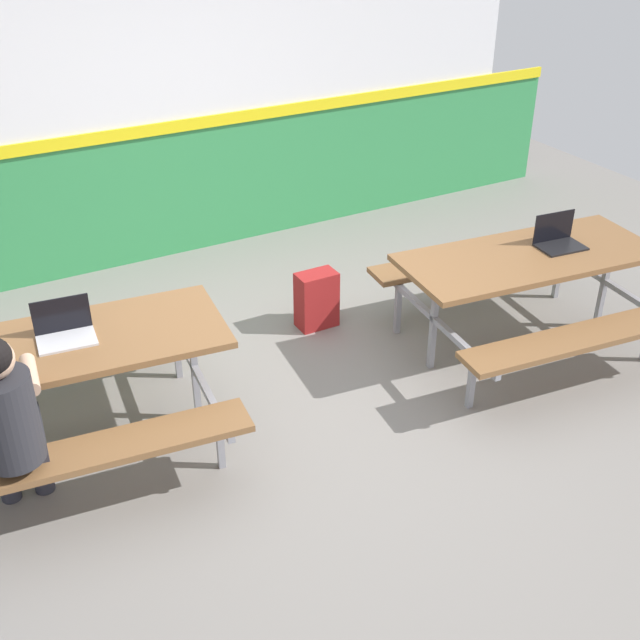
{
  "coord_description": "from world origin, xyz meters",
  "views": [
    {
      "loc": [
        -2.13,
        -3.82,
        3.11
      ],
      "look_at": [
        0.0,
        0.02,
        0.55
      ],
      "focal_mm": 44.96,
      "sensor_mm": 36.0,
      "label": 1
    }
  ],
  "objects_px": {
    "laptop_dark": "(558,240)",
    "picnic_table_right": "(526,276)",
    "picnic_table_left": "(69,367)",
    "student_nearer": "(8,417)",
    "backpack_dark": "(316,300)",
    "laptop_silver": "(65,331)"
  },
  "relations": [
    {
      "from": "picnic_table_right",
      "to": "backpack_dark",
      "type": "distance_m",
      "value": 1.54
    },
    {
      "from": "laptop_dark",
      "to": "backpack_dark",
      "type": "height_order",
      "value": "laptop_dark"
    },
    {
      "from": "student_nearer",
      "to": "laptop_dark",
      "type": "xyz_separation_m",
      "value": [
        3.74,
        0.13,
        0.08
      ]
    },
    {
      "from": "picnic_table_right",
      "to": "laptop_dark",
      "type": "relative_size",
      "value": 5.47
    },
    {
      "from": "laptop_silver",
      "to": "laptop_dark",
      "type": "relative_size",
      "value": 1.0
    },
    {
      "from": "picnic_table_right",
      "to": "student_nearer",
      "type": "relative_size",
      "value": 1.55
    },
    {
      "from": "laptop_silver",
      "to": "backpack_dark",
      "type": "height_order",
      "value": "laptop_silver"
    },
    {
      "from": "laptop_dark",
      "to": "laptop_silver",
      "type": "bearing_deg",
      "value": 172.8
    },
    {
      "from": "picnic_table_left",
      "to": "backpack_dark",
      "type": "distance_m",
      "value": 2.05
    },
    {
      "from": "laptop_dark",
      "to": "picnic_table_right",
      "type": "bearing_deg",
      "value": -178.1
    },
    {
      "from": "backpack_dark",
      "to": "picnic_table_right",
      "type": "bearing_deg",
      "value": -40.65
    },
    {
      "from": "student_nearer",
      "to": "backpack_dark",
      "type": "xyz_separation_m",
      "value": [
        2.34,
        1.1,
        -0.49
      ]
    },
    {
      "from": "picnic_table_left",
      "to": "laptop_dark",
      "type": "height_order",
      "value": "laptop_dark"
    },
    {
      "from": "picnic_table_left",
      "to": "picnic_table_right",
      "type": "distance_m",
      "value": 3.09
    },
    {
      "from": "picnic_table_right",
      "to": "laptop_dark",
      "type": "bearing_deg",
      "value": 1.9
    },
    {
      "from": "picnic_table_right",
      "to": "picnic_table_left",
      "type": "bearing_deg",
      "value": 172.73
    },
    {
      "from": "laptop_dark",
      "to": "student_nearer",
      "type": "bearing_deg",
      "value": -177.97
    },
    {
      "from": "picnic_table_left",
      "to": "backpack_dark",
      "type": "xyz_separation_m",
      "value": [
        1.93,
        0.58,
        -0.36
      ]
    },
    {
      "from": "picnic_table_left",
      "to": "backpack_dark",
      "type": "bearing_deg",
      "value": 16.79
    },
    {
      "from": "student_nearer",
      "to": "backpack_dark",
      "type": "distance_m",
      "value": 2.63
    },
    {
      "from": "backpack_dark",
      "to": "student_nearer",
      "type": "bearing_deg",
      "value": -154.86
    },
    {
      "from": "backpack_dark",
      "to": "laptop_silver",
      "type": "bearing_deg",
      "value": -164.03
    }
  ]
}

